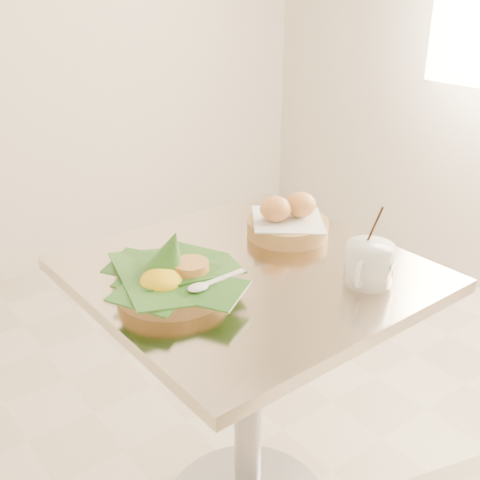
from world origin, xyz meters
TOP-DOWN VIEW (x-y plane):
  - cafe_table at (0.16, 0.05)m, footprint 0.71×0.71m
  - rice_basket at (-0.03, 0.06)m, footprint 0.29×0.29m
  - bread_basket at (0.35, 0.13)m, footprint 0.24×0.24m
  - coffee_mug at (0.32, -0.16)m, footprint 0.14×0.11m

SIDE VIEW (x-z plane):
  - cafe_table at x=0.16m, z-range 0.15..0.90m
  - bread_basket at x=0.35m, z-range 0.73..0.84m
  - rice_basket at x=-0.03m, z-range 0.72..0.86m
  - coffee_mug at x=0.32m, z-range 0.71..0.88m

